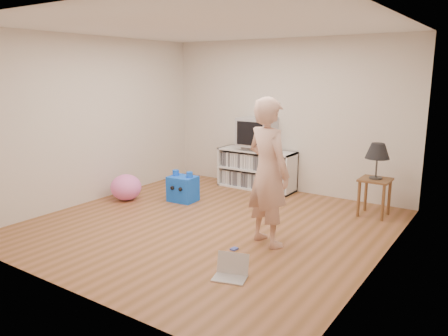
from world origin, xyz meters
TOP-DOWN VIEW (x-y plane):
  - ground at (0.00, 0.00)m, footprint 4.50×4.50m
  - walls at (0.00, 0.00)m, footprint 4.52×4.52m
  - ceiling at (0.00, 0.00)m, footprint 4.50×4.50m
  - media_unit at (-0.43, 2.04)m, footprint 1.40×0.45m
  - dvd_deck at (-0.43, 2.02)m, footprint 0.45×0.35m
  - crt_tv at (-0.43, 2.02)m, footprint 0.60×0.53m
  - side_table at (1.74, 1.65)m, footprint 0.42×0.42m
  - table_lamp at (1.74, 1.65)m, footprint 0.34×0.34m
  - person at (0.96, -0.15)m, footprint 0.76×0.63m
  - laptop at (1.10, -1.14)m, footprint 0.39×0.35m
  - playing_cards at (0.75, -0.54)m, footprint 0.07×0.10m
  - plush_blue at (-1.02, 0.67)m, footprint 0.45×0.40m
  - plush_pink at (-1.82, 0.20)m, footprint 0.57×0.57m

SIDE VIEW (x-z plane):
  - ground at x=0.00m, z-range 0.00..0.00m
  - playing_cards at x=0.75m, z-range 0.00..0.02m
  - laptop at x=1.10m, z-range -0.05..0.18m
  - plush_pink at x=-1.82m, z-range 0.00..0.42m
  - plush_blue at x=-1.02m, z-range -0.04..0.46m
  - media_unit at x=-0.43m, z-range 0.00..0.70m
  - side_table at x=1.74m, z-range 0.14..0.69m
  - dvd_deck at x=-0.43m, z-range 0.70..0.77m
  - person at x=0.96m, z-range 0.00..1.77m
  - table_lamp at x=1.74m, z-range 0.68..1.20m
  - crt_tv at x=-0.43m, z-range 0.77..1.27m
  - walls at x=0.00m, z-range 0.00..2.60m
  - ceiling at x=0.00m, z-range 2.60..2.60m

